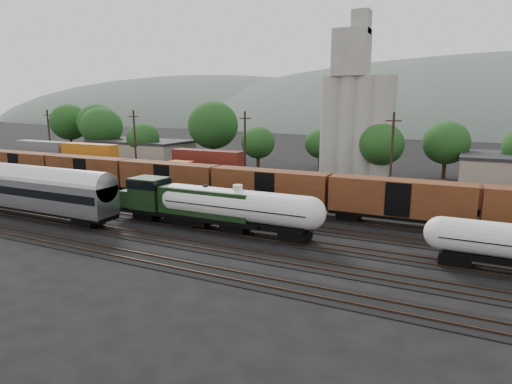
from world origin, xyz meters
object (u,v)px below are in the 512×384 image
at_px(green_locomotive, 182,202).
at_px(tank_car_a, 238,207).
at_px(orange_locomotive, 204,178).
at_px(grain_silo, 356,115).
at_px(passenger_coach, 24,187).

xyz_separation_m(green_locomotive, tank_car_a, (6.98, -0.00, 0.18)).
distance_m(green_locomotive, orange_locomotive, 16.46).
bearing_deg(grain_silo, green_locomotive, -102.46).
bearing_deg(orange_locomotive, tank_car_a, -47.49).
relative_size(green_locomotive, passenger_coach, 0.68).
distance_m(orange_locomotive, grain_silo, 31.67).
distance_m(tank_car_a, grain_silo, 41.90).
xyz_separation_m(green_locomotive, passenger_coach, (-18.72, -5.00, 0.93)).
distance_m(tank_car_a, orange_locomotive, 20.35).
xyz_separation_m(passenger_coach, grain_silo, (27.79, 46.00, 7.64)).
relative_size(passenger_coach, orange_locomotive, 1.49).
height_order(green_locomotive, grain_silo, grain_silo).
bearing_deg(grain_silo, tank_car_a, -92.90).
height_order(tank_car_a, orange_locomotive, tank_car_a).
bearing_deg(grain_silo, passenger_coach, -121.13).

